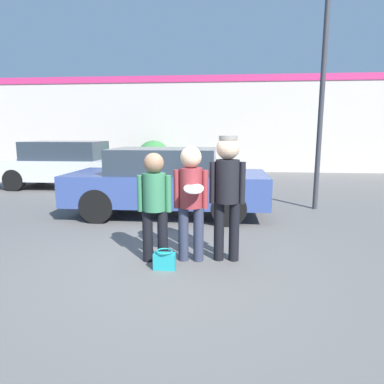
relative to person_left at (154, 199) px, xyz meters
The scene contains 10 objects.
ground_plane 0.96m from the person_left, ahead, with size 56.00×56.00×0.00m, color #5B5956.
storefront_building 11.73m from the person_left, 88.73° to the left, with size 24.00×0.22×4.43m.
person_left is the anchor object (origin of this frame).
person_middle_with_frisbee 0.53m from the person_left, ahead, with size 0.50×0.54×1.67m.
person_right 1.06m from the person_left, ahead, with size 0.51×0.34×1.82m.
parked_car_near 2.87m from the person_left, 95.80° to the left, with size 4.39×1.90×1.51m.
parked_car_far 7.69m from the person_left, 123.57° to the left, with size 4.77×1.87×1.56m.
street_lamp 6.00m from the person_left, 48.14° to the left, with size 1.05×0.35×6.94m.
shrub 10.95m from the person_left, 101.62° to the left, with size 1.49×1.49×1.49m.
handbag 0.87m from the person_left, 57.58° to the right, with size 0.30×0.23×0.27m.
Camera 1 is at (0.71, -4.71, 1.87)m, focal length 32.00 mm.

